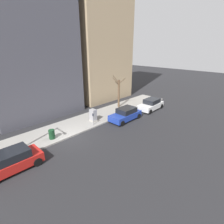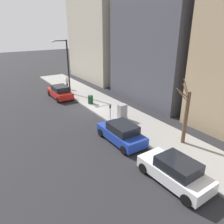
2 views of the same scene
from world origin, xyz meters
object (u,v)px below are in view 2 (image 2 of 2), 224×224
at_px(parked_car_red, 60,92).
at_px(streetlamp, 66,63).
at_px(office_tower_right, 115,33).
at_px(trash_bin, 91,100).
at_px(parked_car_blue, 122,133).
at_px(bare_tree, 186,115).
at_px(utility_box, 122,112).
at_px(pedestrian_near_meter, 67,82).
at_px(parked_car_white, 175,171).
at_px(parking_meter, 110,110).
at_px(office_block_center, 177,0).

xyz_separation_m(parked_car_red, streetlamp, (1.31, 0.75, 3.28)).
relative_size(parked_car_red, office_tower_right, 0.30).
bearing_deg(trash_bin, parked_car_blue, -102.55).
relative_size(streetlamp, bare_tree, 1.41).
relative_size(utility_box, office_tower_right, 0.10).
xyz_separation_m(trash_bin, pedestrian_near_meter, (0.11, 6.88, 0.49)).
distance_m(parked_car_red, trash_bin, 4.57).
relative_size(parked_car_white, bare_tree, 0.92).
height_order(parking_meter, streetlamp, streetlamp).
relative_size(parked_car_white, office_block_center, 0.20).
bearing_deg(bare_tree, streetlamp, 98.11).
relative_size(pedestrian_near_meter, office_block_center, 0.08).
height_order(parked_car_blue, bare_tree, bare_tree).
relative_size(parked_car_white, streetlamp, 0.65).
height_order(parked_car_blue, utility_box, utility_box).
height_order(streetlamp, office_tower_right, office_tower_right).
bearing_deg(parked_car_blue, parked_car_red, 89.83).
distance_m(parking_meter, office_tower_right, 19.76).
relative_size(parking_meter, streetlamp, 0.21).
xyz_separation_m(parked_car_white, bare_tree, (3.77, 2.63, 1.56)).
bearing_deg(parked_car_white, office_tower_right, 61.59).
bearing_deg(parked_car_blue, office_tower_right, 57.36).
xyz_separation_m(parked_car_white, pedestrian_near_meter, (2.19, 20.82, 0.35)).
relative_size(parked_car_blue, trash_bin, 4.67).
distance_m(parked_car_white, office_block_center, 19.52).
bearing_deg(parked_car_red, utility_box, -76.13).
relative_size(trash_bin, office_block_center, 0.04).
distance_m(parking_meter, office_block_center, 14.41).
bearing_deg(streetlamp, utility_box, -84.38).
height_order(parked_car_blue, parking_meter, parked_car_blue).
distance_m(parked_car_red, office_tower_right, 15.26).
xyz_separation_m(parked_car_blue, trash_bin, (1.91, 8.58, -0.14)).
relative_size(parked_car_blue, office_block_center, 0.20).
distance_m(parked_car_white, parked_car_red, 18.08).
bearing_deg(office_tower_right, parked_car_red, -151.92).
height_order(bare_tree, trash_bin, bare_tree).
height_order(parking_meter, office_block_center, office_block_center).
height_order(parked_car_white, office_block_center, office_block_center).
xyz_separation_m(bare_tree, office_block_center, (8.16, 9.16, 8.43)).
height_order(office_block_center, office_tower_right, office_block_center).
bearing_deg(parked_car_blue, office_block_center, 28.44).
bearing_deg(pedestrian_near_meter, office_block_center, 52.28).
bearing_deg(parked_car_white, parked_car_blue, 86.53).
xyz_separation_m(parking_meter, trash_bin, (0.45, 4.73, -0.38)).
height_order(bare_tree, pedestrian_near_meter, bare_tree).
height_order(pedestrian_near_meter, office_block_center, office_block_center).
relative_size(parking_meter, bare_tree, 0.29).
xyz_separation_m(bare_tree, pedestrian_near_meter, (-1.58, 18.19, -1.21)).
bearing_deg(parked_car_white, parked_car_red, 87.84).
distance_m(parked_car_blue, bare_tree, 4.78).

